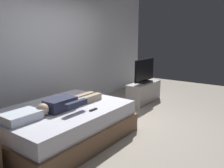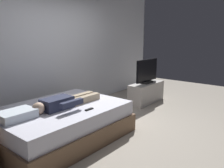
# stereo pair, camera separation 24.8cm
# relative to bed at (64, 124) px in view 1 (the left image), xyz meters

# --- Properties ---
(ground_plane) EXTENTS (10.00, 10.00, 0.00)m
(ground_plane) POSITION_rel_bed_xyz_m (0.86, -0.58, -0.26)
(ground_plane) COLOR #ADA393
(back_wall) EXTENTS (6.40, 0.10, 2.80)m
(back_wall) POSITION_rel_bed_xyz_m (1.26, 1.25, 1.14)
(back_wall) COLOR silver
(back_wall) RESTS_ON ground
(bed) EXTENTS (2.09, 1.55, 0.54)m
(bed) POSITION_rel_bed_xyz_m (0.00, 0.00, 0.00)
(bed) COLOR brown
(bed) RESTS_ON ground
(pillow) EXTENTS (0.48, 0.34, 0.12)m
(pillow) POSITION_rel_bed_xyz_m (-0.73, 0.00, 0.34)
(pillow) COLOR white
(pillow) RESTS_ON bed
(person) EXTENTS (1.26, 0.46, 0.18)m
(person) POSITION_rel_bed_xyz_m (0.03, -0.08, 0.36)
(person) COLOR #2D334C
(person) RESTS_ON bed
(remote) EXTENTS (0.15, 0.04, 0.02)m
(remote) POSITION_rel_bed_xyz_m (0.18, -0.49, 0.29)
(remote) COLOR black
(remote) RESTS_ON bed
(tv_stand) EXTENTS (1.10, 0.40, 0.50)m
(tv_stand) POSITION_rel_bed_xyz_m (2.66, -0.03, -0.01)
(tv_stand) COLOR #B7B2AD
(tv_stand) RESTS_ON ground
(tv) EXTENTS (0.88, 0.20, 0.59)m
(tv) POSITION_rel_bed_xyz_m (2.66, -0.03, 0.52)
(tv) COLOR black
(tv) RESTS_ON tv_stand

